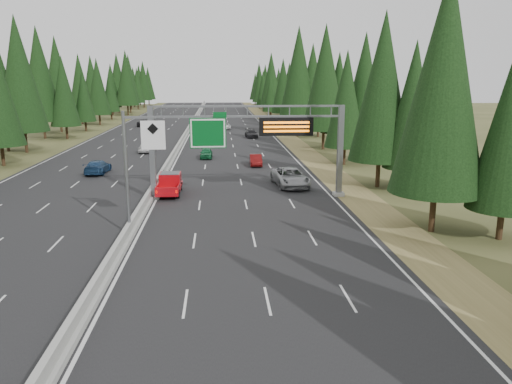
{
  "coord_description": "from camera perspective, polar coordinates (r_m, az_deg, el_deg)",
  "views": [
    {
      "loc": [
        5.9,
        -6.6,
        10.02
      ],
      "look_at": [
        7.88,
        20.0,
        3.95
      ],
      "focal_mm": 35.0,
      "sensor_mm": 36.0,
      "label": 1
    }
  ],
  "objects": [
    {
      "name": "tree_row_right",
      "position": [
        72.75,
        8.76,
        11.92
      ],
      "size": [
        11.58,
        244.26,
        18.89
      ],
      "color": "black",
      "rests_on": "ground"
    },
    {
      "name": "tree_row_left",
      "position": [
        82.21,
        -24.69,
        11.22
      ],
      "size": [
        11.71,
        241.24,
        18.65
      ],
      "color": "black",
      "rests_on": "ground"
    },
    {
      "name": "car_ahead_far",
      "position": [
        134.25,
        -3.88,
        8.84
      ],
      "size": [
        1.68,
        4.03,
        1.36
      ],
      "primitive_type": "imported",
      "rotation": [
        0.0,
        0.0,
        -0.02
      ],
      "color": "black",
      "rests_on": "road"
    },
    {
      "name": "car_ahead_green",
      "position": [
        64.25,
        -5.71,
        4.45
      ],
      "size": [
        1.58,
        3.81,
        1.29
      ],
      "primitive_type": "imported",
      "rotation": [
        0.0,
        0.0,
        -0.01
      ],
      "color": "#166235",
      "rests_on": "road"
    },
    {
      "name": "car_ahead_dkgrey",
      "position": [
        86.62,
        -0.55,
        6.68
      ],
      "size": [
        2.19,
        4.69,
        1.33
      ],
      "primitive_type": "imported",
      "rotation": [
        0.0,
        0.0,
        0.07
      ],
      "color": "black",
      "rests_on": "road"
    },
    {
      "name": "shoulder_right",
      "position": [
        87.98,
        3.56,
        6.28
      ],
      "size": [
        3.6,
        260.0,
        0.06
      ],
      "primitive_type": "cube",
      "color": "olive",
      "rests_on": "ground"
    },
    {
      "name": "silver_minivan",
      "position": [
        47.26,
        3.94,
        1.7
      ],
      "size": [
        3.4,
        6.34,
        1.69
      ],
      "primitive_type": "imported",
      "rotation": [
        0.0,
        0.0,
        0.1
      ],
      "color": "#97989C",
      "rests_on": "road"
    },
    {
      "name": "road",
      "position": [
        87.37,
        -8.15,
        6.14
      ],
      "size": [
        32.0,
        260.0,
        0.08
      ],
      "primitive_type": "cube",
      "color": "black",
      "rests_on": "ground"
    },
    {
      "name": "hov_sign_pole",
      "position": [
        32.44,
        -13.65,
        3.07
      ],
      "size": [
        2.8,
        0.5,
        8.0
      ],
      "color": "slate",
      "rests_on": "road"
    },
    {
      "name": "car_onc_white",
      "position": [
        70.69,
        -12.39,
        5.04
      ],
      "size": [
        2.07,
        4.36,
        1.44
      ],
      "primitive_type": "imported",
      "rotation": [
        0.0,
        0.0,
        3.05
      ],
      "color": "silver",
      "rests_on": "road"
    },
    {
      "name": "red_pickup",
      "position": [
        44.8,
        -9.81,
        1.09
      ],
      "size": [
        1.92,
        5.39,
        1.76
      ],
      "color": "black",
      "rests_on": "road"
    },
    {
      "name": "median_barrier",
      "position": [
        87.33,
        -8.16,
        6.38
      ],
      "size": [
        0.7,
        260.0,
        0.85
      ],
      "color": "gray",
      "rests_on": "road"
    },
    {
      "name": "car_onc_far",
      "position": [
        110.06,
        -12.62,
        7.72
      ],
      "size": [
        2.72,
        5.42,
        1.47
      ],
      "primitive_type": "imported",
      "rotation": [
        0.0,
        0.0,
        3.09
      ],
      "color": "black",
      "rests_on": "road"
    },
    {
      "name": "shoulder_left",
      "position": [
        90.34,
        -19.55,
        5.74
      ],
      "size": [
        3.6,
        260.0,
        0.06
      ],
      "primitive_type": "cube",
      "color": "#3D441F",
      "rests_on": "ground"
    },
    {
      "name": "car_onc_blue",
      "position": [
        56.12,
        -17.64,
        2.76
      ],
      "size": [
        2.17,
        5.01,
        1.44
      ],
      "primitive_type": "imported",
      "rotation": [
        0.0,
        0.0,
        3.11
      ],
      "color": "navy",
      "rests_on": "road"
    },
    {
      "name": "car_ahead_dkred",
      "position": [
        58.47,
        -0.03,
        3.68
      ],
      "size": [
        1.43,
        3.91,
        1.28
      ],
      "primitive_type": "imported",
      "rotation": [
        0.0,
        0.0,
        -0.02
      ],
      "color": "#610D0E",
      "rests_on": "road"
    },
    {
      "name": "car_ahead_white",
      "position": [
        101.55,
        -3.59,
        7.55
      ],
      "size": [
        2.43,
        4.81,
        1.3
      ],
      "primitive_type": "imported",
      "rotation": [
        0.0,
        0.0,
        0.06
      ],
      "color": "white",
      "rests_on": "road"
    },
    {
      "name": "sign_gantry",
      "position": [
        41.86,
        -0.1,
        6.31
      ],
      "size": [
        16.75,
        0.98,
        7.8
      ],
      "color": "slate",
      "rests_on": "road"
    }
  ]
}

